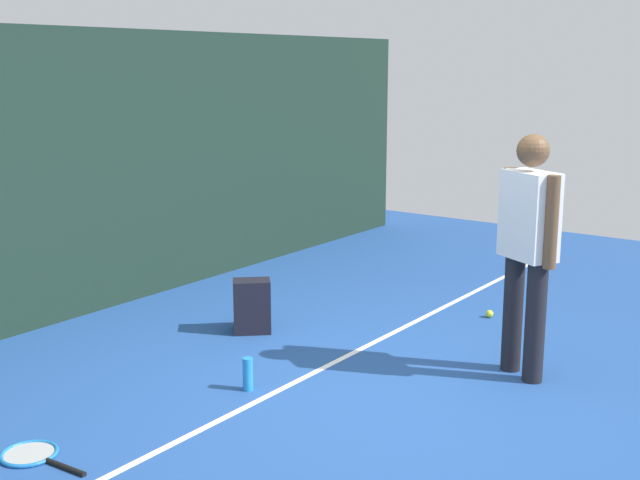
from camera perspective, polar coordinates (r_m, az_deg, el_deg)
The scene contains 8 objects.
ground_plane at distance 5.57m, azimuth 3.38°, elevation -10.62°, with size 12.00×12.00×0.00m, color #234C93.
back_fence at distance 7.27m, azimuth -16.85°, elevation 4.34°, with size 10.00×0.10×2.46m, color #192D23.
court_line at distance 5.84m, azimuth -0.93°, elevation -9.46°, with size 9.00×0.05×0.00m, color white.
tennis_player at distance 5.77m, azimuth 14.29°, elevation -0.12°, with size 0.38×0.48×1.70m.
tennis_racket at distance 5.01m, azimuth -19.38°, elevation -13.93°, with size 0.34×0.62×0.03m.
backpack at distance 6.73m, azimuth -4.77°, elevation -4.65°, with size 0.38×0.38×0.44m.
tennis_ball_near_player at distance 7.27m, azimuth 11.71°, elevation -5.05°, with size 0.07×0.07×0.07m, color #CCE033.
water_bottle at distance 5.60m, azimuth -5.05°, elevation -9.28°, with size 0.07×0.07×0.23m, color #268CD8.
Camera 1 is at (-4.33, -2.76, 2.17)m, focal length 45.96 mm.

